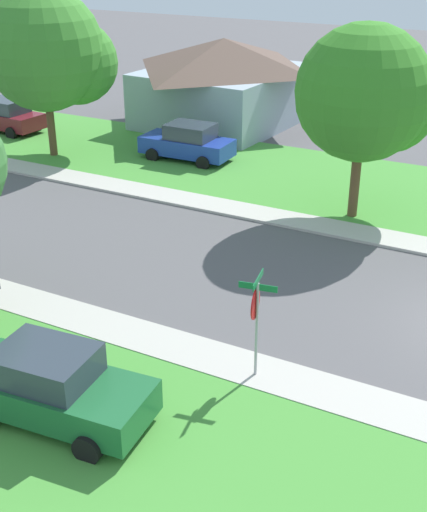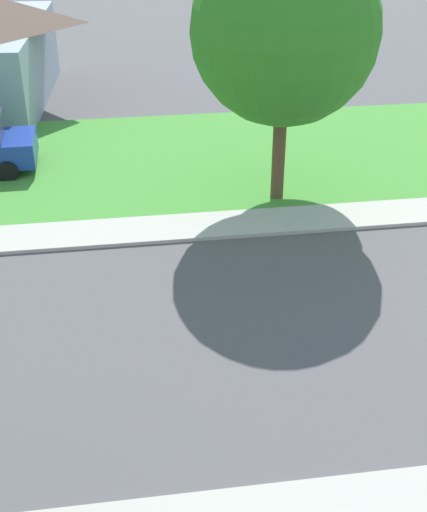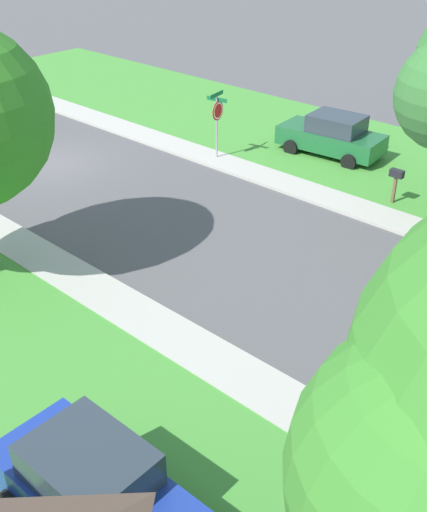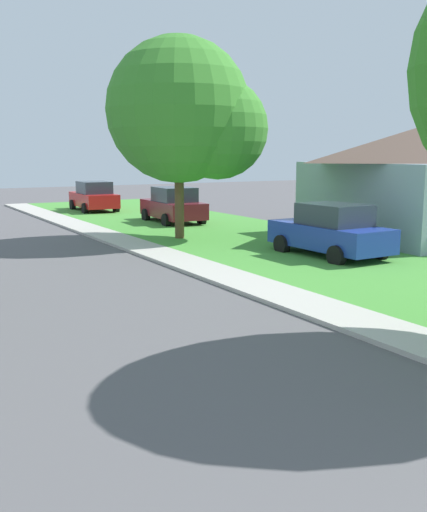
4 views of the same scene
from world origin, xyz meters
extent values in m
cube|color=#B7B2A8|center=(4.70, 12.00, 0.05)|extent=(1.40, 56.00, 0.10)
cube|color=#479338|center=(9.40, 12.00, 0.04)|extent=(8.00, 56.00, 0.08)
cylinder|color=black|center=(8.42, 13.24, 0.32)|extent=(0.25, 0.64, 0.64)
cylinder|color=black|center=(10.22, 13.26, 0.32)|extent=(0.25, 0.64, 0.64)
cylinder|color=brown|center=(6.14, 5.58, 1.50)|extent=(0.36, 0.36, 3.00)
sphere|color=#348223|center=(6.14, 5.58, 4.69)|extent=(4.83, 4.83, 4.83)
sphere|color=#348223|center=(7.22, 4.86, 4.09)|extent=(3.38, 3.38, 3.38)
camera|label=1|loc=(-17.50, -1.00, 9.92)|focal=48.03mm
camera|label=2|loc=(-11.43, 9.93, 8.75)|focal=49.24mm
camera|label=3|loc=(13.23, 20.78, 9.77)|focal=43.98mm
camera|label=4|loc=(-3.48, 0.09, 3.34)|focal=41.38mm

